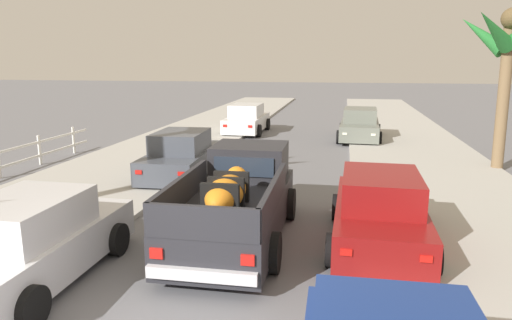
{
  "coord_description": "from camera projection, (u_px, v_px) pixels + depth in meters",
  "views": [
    {
      "loc": [
        2.26,
        -4.57,
        3.76
      ],
      "look_at": [
        0.05,
        7.09,
        1.2
      ],
      "focal_mm": 32.22,
      "sensor_mm": 36.0,
      "label": 1
    }
  ],
  "objects": [
    {
      "name": "pickup_truck",
      "position": [
        238.0,
        201.0,
        9.86
      ],
      "size": [
        2.27,
        5.24,
        1.8
      ],
      "color": "#28282D",
      "rests_on": "ground"
    },
    {
      "name": "curb_right",
      "position": [
        390.0,
        167.0,
        16.38
      ],
      "size": [
        0.16,
        60.0,
        0.1
      ],
      "primitive_type": "cube",
      "color": "silver",
      "rests_on": "ground"
    },
    {
      "name": "palm_tree_right_fore",
      "position": [
        509.0,
        42.0,
        15.36
      ],
      "size": [
        3.23,
        3.45,
        5.52
      ],
      "color": "brown",
      "rests_on": "ground"
    },
    {
      "name": "curb_left",
      "position": [
        178.0,
        159.0,
        17.84
      ],
      "size": [
        0.16,
        60.0,
        0.1
      ],
      "primitive_type": "cube",
      "color": "silver",
      "rests_on": "ground"
    },
    {
      "name": "car_left_mid",
      "position": [
        182.0,
        156.0,
        15.06
      ],
      "size": [
        2.15,
        4.31,
        1.54
      ],
      "color": "#474C56",
      "rests_on": "ground"
    },
    {
      "name": "car_right_mid",
      "position": [
        379.0,
        212.0,
        9.49
      ],
      "size": [
        2.09,
        4.29,
        1.54
      ],
      "color": "maroon",
      "rests_on": "ground"
    },
    {
      "name": "sidewalk_left",
      "position": [
        149.0,
        157.0,
        18.05
      ],
      "size": [
        5.17,
        60.0,
        0.12
      ],
      "primitive_type": "cube",
      "color": "#B2AFA8",
      "rests_on": "ground"
    },
    {
      "name": "car_left_near",
      "position": [
        247.0,
        120.0,
        24.48
      ],
      "size": [
        2.06,
        4.27,
        1.54
      ],
      "color": "silver",
      "rests_on": "ground"
    },
    {
      "name": "sidewalk_right",
      "position": [
        425.0,
        168.0,
        16.16
      ],
      "size": [
        5.17,
        60.0,
        0.12
      ],
      "primitive_type": "cube",
      "color": "#B2AFA8",
      "rests_on": "ground"
    },
    {
      "name": "car_right_near",
      "position": [
        30.0,
        243.0,
        7.86
      ],
      "size": [
        2.04,
        4.27,
        1.54
      ],
      "color": "silver",
      "rests_on": "ground"
    },
    {
      "name": "car_left_far",
      "position": [
        360.0,
        125.0,
        22.24
      ],
      "size": [
        2.16,
        4.32,
        1.54
      ],
      "color": "slate",
      "rests_on": "ground"
    }
  ]
}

